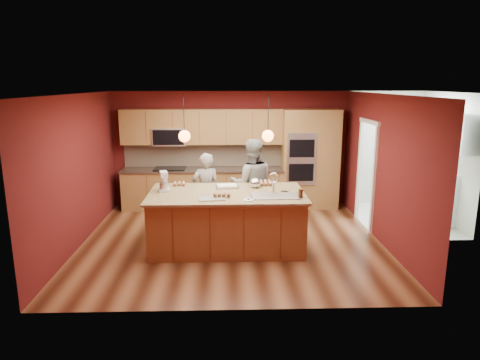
{
  "coord_description": "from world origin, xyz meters",
  "views": [
    {
      "loc": [
        -0.08,
        -7.55,
        2.89
      ],
      "look_at": [
        0.15,
        -0.1,
        1.19
      ],
      "focal_mm": 32.0,
      "sensor_mm": 36.0,
      "label": 1
    }
  ],
  "objects_px": {
    "mixing_bowl": "(255,183)",
    "person_left": "(206,191)",
    "stand_mixer": "(164,183)",
    "person_right": "(252,184)",
    "island": "(228,219)"
  },
  "relations": [
    {
      "from": "person_left",
      "to": "person_right",
      "type": "xyz_separation_m",
      "value": [
        0.91,
        0.0,
        0.14
      ]
    },
    {
      "from": "person_left",
      "to": "stand_mixer",
      "type": "height_order",
      "value": "person_left"
    },
    {
      "from": "mixing_bowl",
      "to": "person_left",
      "type": "bearing_deg",
      "value": 144.3
    },
    {
      "from": "person_right",
      "to": "island",
      "type": "bearing_deg",
      "value": 63.15
    },
    {
      "from": "stand_mixer",
      "to": "mixing_bowl",
      "type": "bearing_deg",
      "value": -6.92
    },
    {
      "from": "island",
      "to": "person_right",
      "type": "xyz_separation_m",
      "value": [
        0.48,
        1.02,
        0.4
      ]
    },
    {
      "from": "person_left",
      "to": "person_right",
      "type": "distance_m",
      "value": 0.92
    },
    {
      "from": "person_left",
      "to": "mixing_bowl",
      "type": "height_order",
      "value": "person_left"
    },
    {
      "from": "island",
      "to": "person_left",
      "type": "relative_size",
      "value": 1.77
    },
    {
      "from": "person_left",
      "to": "stand_mixer",
      "type": "xyz_separation_m",
      "value": [
        -0.69,
        -0.89,
        0.39
      ]
    },
    {
      "from": "person_right",
      "to": "stand_mixer",
      "type": "relative_size",
      "value": 5.1
    },
    {
      "from": "stand_mixer",
      "to": "mixing_bowl",
      "type": "xyz_separation_m",
      "value": [
        1.63,
        0.21,
        -0.07
      ]
    },
    {
      "from": "person_left",
      "to": "mixing_bowl",
      "type": "relative_size",
      "value": 7.01
    },
    {
      "from": "person_right",
      "to": "stand_mixer",
      "type": "xyz_separation_m",
      "value": [
        -1.61,
        -0.89,
        0.25
      ]
    },
    {
      "from": "person_left",
      "to": "mixing_bowl",
      "type": "xyz_separation_m",
      "value": [
        0.94,
        -0.67,
        0.32
      ]
    }
  ]
}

